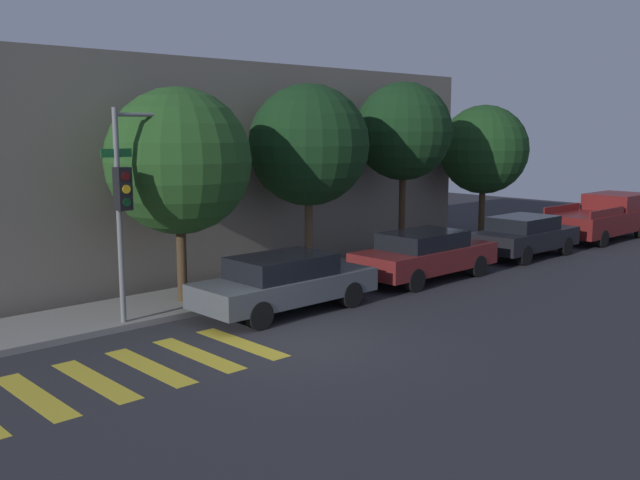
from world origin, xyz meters
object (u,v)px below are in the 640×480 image
(tree_near_corner, at_px, (179,161))
(tree_behind_truck, at_px, (484,150))
(traffic_light_pole, at_px, (134,179))
(pickup_truck, at_px, (603,217))
(sedan_middle, at_px, (425,254))
(tree_midblock, at_px, (309,145))
(sedan_near_corner, at_px, (285,282))
(sedan_far_end, at_px, (524,235))
(tree_far_end, at_px, (403,132))

(tree_near_corner, relative_size, tree_behind_truck, 1.03)
(traffic_light_pole, relative_size, pickup_truck, 0.90)
(sedan_middle, distance_m, pickup_truck, 11.12)
(traffic_light_pole, distance_m, tree_midblock, 5.91)
(sedan_near_corner, height_order, sedan_far_end, sedan_far_end)
(sedan_middle, bearing_deg, tree_near_corner, 162.46)
(sedan_near_corner, bearing_deg, sedan_middle, -0.00)
(traffic_light_pole, bearing_deg, sedan_middle, -8.61)
(tree_near_corner, distance_m, tree_far_end, 8.22)
(sedan_far_end, relative_size, pickup_truck, 0.80)
(tree_far_end, relative_size, tree_behind_truck, 1.12)
(sedan_far_end, bearing_deg, tree_midblock, 164.90)
(sedan_far_end, xyz_separation_m, pickup_truck, (5.80, -0.00, 0.13))
(sedan_far_end, bearing_deg, tree_near_corner, 170.00)
(sedan_far_end, height_order, tree_far_end, tree_far_end)
(tree_midblock, relative_size, tree_behind_truck, 1.08)
(tree_near_corner, distance_m, tree_midblock, 4.18)
(traffic_light_pole, relative_size, sedan_near_corner, 1.04)
(sedan_near_corner, xyz_separation_m, tree_midblock, (2.72, 2.12, 3.11))
(sedan_near_corner, distance_m, sedan_middle, 5.26)
(pickup_truck, bearing_deg, tree_far_end, 167.58)
(sedan_near_corner, relative_size, tree_behind_truck, 0.89)
(traffic_light_pole, xyz_separation_m, sedan_far_end, (13.69, -1.27, -2.49))
(traffic_light_pole, height_order, tree_far_end, tree_far_end)
(tree_near_corner, height_order, tree_midblock, tree_midblock)
(tree_behind_truck, bearing_deg, tree_far_end, 180.00)
(tree_near_corner, height_order, tree_behind_truck, tree_near_corner)
(sedan_near_corner, xyz_separation_m, pickup_truck, (16.38, -0.00, 0.14))
(sedan_far_end, relative_size, tree_near_corner, 0.80)
(sedan_near_corner, relative_size, sedan_far_end, 1.08)
(tree_behind_truck, bearing_deg, sedan_middle, -160.33)
(pickup_truck, bearing_deg, traffic_light_pole, 176.28)
(sedan_middle, bearing_deg, traffic_light_pole, 171.39)
(traffic_light_pole, distance_m, sedan_far_end, 13.97)
(tree_behind_truck, bearing_deg, pickup_truck, -22.28)
(sedan_middle, bearing_deg, pickup_truck, -0.00)
(sedan_middle, xyz_separation_m, tree_near_corner, (-6.71, 2.12, 2.78))
(sedan_near_corner, xyz_separation_m, sedan_middle, (5.26, -0.00, 0.02))
(pickup_truck, relative_size, tree_midblock, 0.95)
(traffic_light_pole, height_order, tree_behind_truck, tree_behind_truck)
(sedan_near_corner, bearing_deg, tree_near_corner, 124.39)
(sedan_far_end, bearing_deg, sedan_near_corner, 180.00)
(sedan_near_corner, xyz_separation_m, sedan_far_end, (10.58, -0.00, 0.01))
(sedan_far_end, relative_size, tree_behind_truck, 0.82)
(traffic_light_pole, distance_m, tree_behind_truck, 14.33)
(tree_near_corner, bearing_deg, traffic_light_pole, -152.54)
(tree_behind_truck, bearing_deg, sedan_far_end, -106.19)
(sedan_near_corner, height_order, tree_midblock, tree_midblock)
(tree_far_end, distance_m, tree_behind_truck, 4.50)
(tree_midblock, bearing_deg, tree_near_corner, 180.00)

